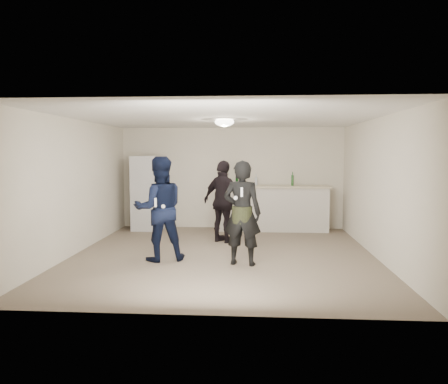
# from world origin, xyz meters

# --- Properties ---
(floor) EXTENTS (6.00, 6.00, 0.00)m
(floor) POSITION_xyz_m (0.00, 0.00, 0.00)
(floor) COLOR #6B5B4C
(floor) RESTS_ON ground
(ceiling) EXTENTS (6.00, 6.00, 0.00)m
(ceiling) POSITION_xyz_m (0.00, 0.00, 2.50)
(ceiling) COLOR silver
(ceiling) RESTS_ON wall_back
(wall_back) EXTENTS (6.00, 0.00, 6.00)m
(wall_back) POSITION_xyz_m (0.00, 3.00, 1.25)
(wall_back) COLOR beige
(wall_back) RESTS_ON floor
(wall_front) EXTENTS (6.00, 0.00, 6.00)m
(wall_front) POSITION_xyz_m (0.00, -3.00, 1.25)
(wall_front) COLOR beige
(wall_front) RESTS_ON floor
(wall_left) EXTENTS (0.00, 6.00, 6.00)m
(wall_left) POSITION_xyz_m (-2.75, 0.00, 1.25)
(wall_left) COLOR beige
(wall_left) RESTS_ON floor
(wall_right) EXTENTS (0.00, 6.00, 6.00)m
(wall_right) POSITION_xyz_m (2.75, 0.00, 1.25)
(wall_right) COLOR beige
(wall_right) RESTS_ON floor
(counter) EXTENTS (2.60, 0.56, 1.05)m
(counter) POSITION_xyz_m (1.02, 2.67, 0.53)
(counter) COLOR beige
(counter) RESTS_ON floor
(counter_top) EXTENTS (2.68, 0.64, 0.04)m
(counter_top) POSITION_xyz_m (1.02, 2.67, 1.07)
(counter_top) COLOR beige
(counter_top) RESTS_ON counter
(fridge) EXTENTS (0.70, 0.70, 1.80)m
(fridge) POSITION_xyz_m (-2.04, 2.60, 0.90)
(fridge) COLOR silver
(fridge) RESTS_ON floor
(fridge_handle) EXTENTS (0.02, 0.02, 0.60)m
(fridge_handle) POSITION_xyz_m (-1.76, 2.23, 1.30)
(fridge_handle) COLOR silver
(fridge_handle) RESTS_ON fridge
(ceiling_dome) EXTENTS (0.36, 0.36, 0.16)m
(ceiling_dome) POSITION_xyz_m (0.00, 0.30, 2.45)
(ceiling_dome) COLOR white
(ceiling_dome) RESTS_ON ceiling
(shaker) EXTENTS (0.08, 0.08, 0.17)m
(shaker) POSITION_xyz_m (-0.04, 2.58, 1.18)
(shaker) COLOR #AEAEB2
(shaker) RESTS_ON counter_top
(man) EXTENTS (1.06, 0.94, 1.82)m
(man) POSITION_xyz_m (-1.08, -0.45, 0.91)
(man) COLOR #0D183A
(man) RESTS_ON floor
(woman) EXTENTS (0.71, 0.53, 1.75)m
(woman) POSITION_xyz_m (0.36, -0.65, 0.88)
(woman) COLOR black
(woman) RESTS_ON floor
(camo_shorts) EXTENTS (0.34, 0.34, 0.28)m
(camo_shorts) POSITION_xyz_m (0.36, -0.65, 0.85)
(camo_shorts) COLOR #2A3417
(camo_shorts) RESTS_ON woman
(spectator) EXTENTS (1.08, 0.90, 1.72)m
(spectator) POSITION_xyz_m (-0.08, 1.20, 0.86)
(spectator) COLOR black
(spectator) RESTS_ON floor
(remote_man) EXTENTS (0.04, 0.04, 0.15)m
(remote_man) POSITION_xyz_m (-1.08, -0.73, 1.05)
(remote_man) COLOR white
(remote_man) RESTS_ON man
(nunchuk_man) EXTENTS (0.07, 0.07, 0.07)m
(nunchuk_man) POSITION_xyz_m (-0.96, -0.70, 0.98)
(nunchuk_man) COLOR white
(nunchuk_man) RESTS_ON man
(remote_woman) EXTENTS (0.04, 0.04, 0.15)m
(remote_woman) POSITION_xyz_m (0.36, -0.90, 1.25)
(remote_woman) COLOR silver
(remote_woman) RESTS_ON woman
(nunchuk_woman) EXTENTS (0.07, 0.07, 0.07)m
(nunchuk_woman) POSITION_xyz_m (0.26, -0.87, 1.15)
(nunchuk_woman) COLOR white
(nunchuk_woman) RESTS_ON woman
(bottle_cluster) EXTENTS (1.41, 0.31, 0.26)m
(bottle_cluster) POSITION_xyz_m (0.59, 2.72, 1.20)
(bottle_cluster) COLOR silver
(bottle_cluster) RESTS_ON counter_top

